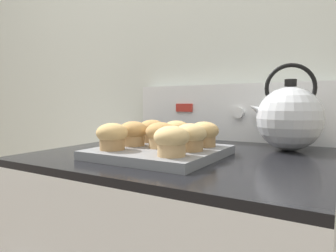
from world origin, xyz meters
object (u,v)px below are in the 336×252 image
(muffin_r1_c0, at_px, (133,133))
(muffin_r1_c2, at_px, (191,137))
(muffin_pan, at_px, (160,152))
(muffin_r2_c0, at_px, (152,130))
(muffin_r0_c2, at_px, (172,140))
(muffin_r2_c2, at_px, (204,133))
(muffin_r0_c0, at_px, (112,136))
(tea_kettle, at_px, (289,117))
(muffin_r2_c1, at_px, (176,132))
(muffin_r1_c1, at_px, (161,135))

(muffin_r1_c0, bearing_deg, muffin_r1_c2, -0.50)
(muffin_pan, bearing_deg, muffin_r2_c0, 133.50)
(muffin_pan, distance_m, muffin_r0_c2, 0.13)
(muffin_r1_c2, height_order, muffin_r2_c2, same)
(muffin_r1_c0, bearing_deg, muffin_r0_c0, -89.51)
(muffin_r1_c2, bearing_deg, tea_kettle, 56.82)
(tea_kettle, bearing_deg, muffin_r1_c2, -123.18)
(muffin_r2_c0, bearing_deg, muffin_pan, -46.50)
(muffin_pan, distance_m, tea_kettle, 0.39)
(muffin_pan, distance_m, muffin_r2_c2, 0.13)
(muffin_r0_c2, xyz_separation_m, muffin_r2_c2, (-0.00, 0.17, 0.00))
(muffin_r2_c0, relative_size, muffin_r2_c2, 1.00)
(muffin_r1_c2, distance_m, muffin_r2_c1, 0.13)
(muffin_r1_c1, relative_size, tea_kettle, 0.31)
(tea_kettle, bearing_deg, muffin_r1_c1, -134.40)
(muffin_r1_c1, height_order, muffin_r2_c2, same)
(muffin_r1_c1, xyz_separation_m, muffin_r2_c0, (-0.08, 0.09, 0.00))
(muffin_pan, bearing_deg, muffin_r1_c2, -1.00)
(muffin_r1_c0, relative_size, muffin_r1_c2, 1.00)
(muffin_r2_c0, bearing_deg, muffin_r1_c2, -27.63)
(muffin_r1_c0, relative_size, muffin_r2_c2, 1.00)
(muffin_r1_c1, relative_size, muffin_r2_c0, 1.00)
(muffin_r1_c2, bearing_deg, muffin_r1_c0, 179.50)
(muffin_r0_c2, distance_m, muffin_r1_c1, 0.12)
(tea_kettle, bearing_deg, muffin_r1_c0, -142.27)
(muffin_pan, bearing_deg, muffin_r0_c2, -46.27)
(tea_kettle, bearing_deg, muffin_r0_c0, -134.45)
(muffin_r1_c1, height_order, muffin_r2_c1, same)
(muffin_r2_c2, relative_size, tea_kettle, 0.31)
(muffin_r1_c0, distance_m, muffin_r1_c1, 0.09)
(tea_kettle, bearing_deg, muffin_r2_c0, -152.18)
(muffin_r0_c2, height_order, muffin_r2_c0, same)
(muffin_r2_c1, bearing_deg, muffin_r2_c2, -2.92)
(muffin_r1_c0, height_order, tea_kettle, tea_kettle)
(muffin_r2_c1, bearing_deg, muffin_r2_c0, -179.78)
(muffin_r0_c0, height_order, muffin_r2_c2, same)
(muffin_r2_c2, xyz_separation_m, tea_kettle, (0.18, 0.19, 0.04))
(tea_kettle, bearing_deg, muffin_r2_c2, -133.88)
(muffin_r2_c1, height_order, tea_kettle, tea_kettle)
(muffin_r2_c1, bearing_deg, tea_kettle, 34.54)
(muffin_pan, xyz_separation_m, tea_kettle, (0.27, 0.27, 0.09))
(muffin_r1_c2, distance_m, tea_kettle, 0.33)
(muffin_r2_c1, bearing_deg, muffin_r1_c2, -45.32)
(muffin_r1_c0, height_order, muffin_r1_c2, same)
(muffin_pan, height_order, muffin_r1_c1, muffin_r1_c1)
(muffin_r1_c1, height_order, muffin_r1_c2, same)
(muffin_r1_c2, bearing_deg, muffin_r0_c2, -91.45)
(muffin_r0_c0, relative_size, muffin_r2_c1, 1.00)
(muffin_pan, height_order, muffin_r2_c2, muffin_r2_c2)
(muffin_r2_c0, height_order, tea_kettle, tea_kettle)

